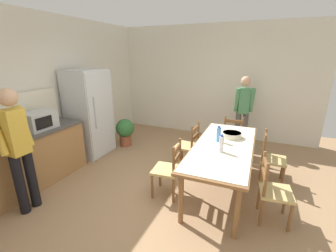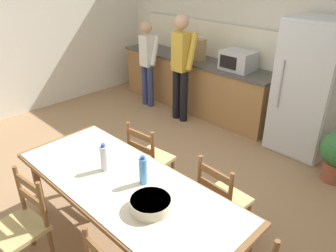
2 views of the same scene
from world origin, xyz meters
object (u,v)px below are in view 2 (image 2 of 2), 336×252
object	(u,v)px
bottle_off_centre	(143,171)
serving_bowl	(151,203)
person_at_counter	(181,64)
paper_bag	(198,50)
chair_side_near_left	(22,226)
microwave	(238,61)
dining_table	(125,190)
refrigerator	(309,89)
bottle_near_centre	(104,158)
chair_side_far_right	(222,200)
chair_side_far_left	(149,159)
person_at_sink	(147,60)

from	to	relation	value
bottle_off_centre	serving_bowl	bearing A→B (deg)	-31.35
person_at_counter	paper_bag	bearing A→B (deg)	9.43
paper_bag	person_at_counter	bearing A→B (deg)	-80.57
chair_side_near_left	person_at_counter	distance (m)	3.44
person_at_counter	microwave	bearing A→B (deg)	-54.68
microwave	dining_table	xyz separation A→B (m)	(0.92, -2.96, -0.38)
refrigerator	bottle_near_centre	world-z (taller)	refrigerator
paper_bag	chair_side_far_right	xyz separation A→B (m)	(2.23, -2.21, -0.67)
chair_side_far_right	bottle_near_centre	bearing A→B (deg)	46.49
refrigerator	dining_table	distance (m)	2.97
dining_table	bottle_near_centre	size ratio (longest dim) A/B	8.52
refrigerator	dining_table	xyz separation A→B (m)	(-0.26, -2.95, -0.23)
refrigerator	microwave	distance (m)	1.19
dining_table	paper_bag	bearing A→B (deg)	120.37
paper_bag	bottle_off_centre	bearing A→B (deg)	-57.01
paper_bag	serving_bowl	distance (m)	3.71
microwave	paper_bag	distance (m)	0.82
chair_side_far_left	chair_side_far_right	xyz separation A→B (m)	(1.02, 0.02, 0.00)
bottle_near_centre	person_at_sink	xyz separation A→B (m)	(-2.22, 2.47, -0.03)
paper_bag	person_at_counter	size ratio (longest dim) A/B	0.20
bottle_near_centre	chair_side_far_right	world-z (taller)	bottle_near_centre
refrigerator	chair_side_far_left	xyz separation A→B (m)	(-0.79, -2.21, -0.49)
bottle_off_centre	refrigerator	bearing A→B (deg)	86.97
refrigerator	chair_side_near_left	bearing A→B (deg)	-101.73
bottle_near_centre	dining_table	bearing A→B (deg)	0.93
microwave	bottle_off_centre	size ratio (longest dim) A/B	1.85
dining_table	chair_side_far_left	size ratio (longest dim) A/B	2.53
chair_side_near_left	person_at_counter	size ratio (longest dim) A/B	0.52
refrigerator	chair_side_far_right	size ratio (longest dim) A/B	2.04
bottle_near_centre	refrigerator	bearing A→B (deg)	79.48
paper_bag	person_at_counter	xyz separation A→B (m)	(0.08, -0.51, -0.12)
dining_table	serving_bowl	xyz separation A→B (m)	(0.40, -0.06, 0.12)
bottle_off_centre	chair_side_far_left	xyz separation A→B (m)	(-0.64, 0.62, -0.46)
dining_table	bottle_off_centre	distance (m)	0.26
refrigerator	chair_side_far_left	distance (m)	2.40
chair_side_far_left	person_at_counter	bearing A→B (deg)	-62.48
bottle_near_centre	serving_bowl	world-z (taller)	bottle_near_centre
chair_side_near_left	person_at_sink	distance (m)	3.81
paper_bag	person_at_sink	bearing A→B (deg)	-147.42
bottle_near_centre	person_at_counter	distance (m)	2.81
chair_side_near_left	chair_side_far_left	bearing A→B (deg)	84.02
bottle_near_centre	chair_side_near_left	size ratio (longest dim) A/B	0.30
chair_side_far_right	microwave	bearing A→B (deg)	-54.80
dining_table	bottle_near_centre	world-z (taller)	bottle_near_centre
refrigerator	bottle_near_centre	distance (m)	3.00
chair_side_far_right	person_at_counter	world-z (taller)	person_at_counter
person_at_counter	refrigerator	bearing A→B (deg)	-75.35
chair_side_near_left	person_at_sink	world-z (taller)	person_at_sink
refrigerator	person_at_sink	distance (m)	2.81
serving_bowl	chair_side_far_left	bearing A→B (deg)	139.26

